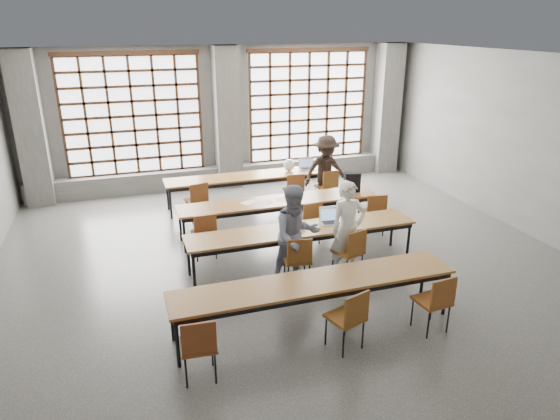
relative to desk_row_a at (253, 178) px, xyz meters
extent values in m
plane|color=#474644|center=(-0.19, -3.57, -0.66)|extent=(11.00, 11.00, 0.00)
plane|color=silver|center=(-0.19, -3.57, 2.84)|extent=(11.00, 11.00, 0.00)
plane|color=#595957|center=(-0.19, 1.93, 1.09)|extent=(10.00, 0.00, 10.00)
plane|color=#595957|center=(4.81, -3.57, 1.09)|extent=(0.00, 11.00, 11.00)
cube|color=#535350|center=(-4.69, 1.65, 1.09)|extent=(0.60, 0.55, 3.50)
cube|color=#535350|center=(-0.19, 1.65, 1.09)|extent=(0.60, 0.55, 3.50)
cube|color=#535350|center=(4.31, 1.65, 1.09)|extent=(0.60, 0.55, 3.50)
cube|color=white|center=(-2.44, 1.91, 1.24)|extent=(3.20, 0.02, 2.80)
cube|color=black|center=(-2.44, 1.83, 1.24)|extent=(3.20, 0.05, 2.80)
cube|color=black|center=(-2.44, 1.83, -0.21)|extent=(3.32, 0.07, 0.10)
cube|color=black|center=(-2.44, 1.83, 2.69)|extent=(3.32, 0.07, 0.10)
cube|color=white|center=(2.06, 1.91, 1.24)|extent=(3.20, 0.02, 2.80)
cube|color=black|center=(2.06, 1.83, 1.24)|extent=(3.20, 0.05, 2.80)
cube|color=black|center=(2.06, 1.83, -0.21)|extent=(3.32, 0.07, 0.10)
cube|color=black|center=(2.06, 1.83, 2.69)|extent=(3.32, 0.07, 0.10)
cube|color=#535350|center=(-0.19, 1.73, -0.41)|extent=(9.80, 0.35, 0.50)
cube|color=brown|center=(0.00, 0.00, 0.05)|extent=(4.00, 0.70, 0.04)
cube|color=black|center=(0.00, 0.00, -0.01)|extent=(3.90, 0.64, 0.08)
cylinder|color=black|center=(-1.92, -0.29, -0.32)|extent=(0.05, 0.05, 0.69)
cylinder|color=black|center=(-1.92, 0.29, -0.32)|extent=(0.05, 0.05, 0.69)
cylinder|color=black|center=(1.92, -0.29, -0.32)|extent=(0.05, 0.05, 0.69)
cylinder|color=black|center=(1.92, 0.29, -0.32)|extent=(0.05, 0.05, 0.69)
cube|color=brown|center=(0.04, -1.82, 0.05)|extent=(4.00, 0.70, 0.04)
cube|color=black|center=(0.04, -1.82, -0.01)|extent=(3.90, 0.64, 0.08)
cylinder|color=black|center=(-1.88, -2.11, -0.32)|extent=(0.05, 0.05, 0.69)
cylinder|color=black|center=(-1.88, -1.53, -0.32)|extent=(0.05, 0.05, 0.69)
cylinder|color=black|center=(1.96, -2.11, -0.32)|extent=(0.05, 0.05, 0.69)
cylinder|color=black|center=(1.96, -1.53, -0.32)|extent=(0.05, 0.05, 0.69)
cube|color=brown|center=(-0.02, -3.30, 0.05)|extent=(4.00, 0.70, 0.04)
cube|color=black|center=(-0.02, -3.30, -0.01)|extent=(3.90, 0.64, 0.08)
cylinder|color=black|center=(-1.94, -3.59, -0.32)|extent=(0.05, 0.05, 0.69)
cylinder|color=black|center=(-1.94, -3.01, -0.32)|extent=(0.05, 0.05, 0.69)
cylinder|color=black|center=(1.90, -3.59, -0.32)|extent=(0.05, 0.05, 0.69)
cylinder|color=black|center=(1.90, -3.01, -0.32)|extent=(0.05, 0.05, 0.69)
cube|color=brown|center=(-0.50, -5.08, 0.05)|extent=(4.00, 0.70, 0.04)
cube|color=black|center=(-0.50, -5.08, -0.01)|extent=(3.90, 0.64, 0.08)
cylinder|color=black|center=(-2.42, -5.37, -0.32)|extent=(0.05, 0.05, 0.69)
cylinder|color=black|center=(-2.42, -4.79, -0.32)|extent=(0.05, 0.05, 0.69)
cylinder|color=black|center=(1.42, -5.37, -0.32)|extent=(0.05, 0.05, 0.69)
cylinder|color=black|center=(1.42, -4.79, -0.32)|extent=(0.05, 0.05, 0.69)
cube|color=maroon|center=(-1.40, -0.55, -0.21)|extent=(0.50, 0.50, 0.04)
cube|color=maroon|center=(-1.36, -0.75, 0.02)|extent=(0.40, 0.11, 0.40)
cylinder|color=black|center=(-1.40, -0.55, -0.44)|extent=(0.02, 0.02, 0.45)
cube|color=brown|center=(0.80, -0.55, -0.21)|extent=(0.45, 0.45, 0.04)
cube|color=brown|center=(0.78, -0.75, 0.02)|extent=(0.40, 0.06, 0.40)
cylinder|color=black|center=(0.80, -0.55, -0.44)|extent=(0.02, 0.02, 0.45)
cube|color=brown|center=(1.60, -0.55, -0.21)|extent=(0.46, 0.46, 0.04)
cube|color=brown|center=(1.62, -0.75, 0.02)|extent=(0.40, 0.07, 0.40)
cylinder|color=black|center=(1.60, -0.55, -0.44)|extent=(0.02, 0.02, 0.45)
cube|color=maroon|center=(-1.56, -2.37, -0.21)|extent=(0.43, 0.43, 0.04)
cube|color=maroon|center=(-1.55, -2.57, 0.02)|extent=(0.40, 0.04, 0.40)
cylinder|color=black|center=(-1.56, -2.37, -0.44)|extent=(0.02, 0.02, 0.45)
cube|color=brown|center=(0.44, -2.37, -0.21)|extent=(0.46, 0.46, 0.04)
cube|color=brown|center=(0.46, -2.57, 0.02)|extent=(0.40, 0.07, 0.40)
cylinder|color=black|center=(0.44, -2.37, -0.44)|extent=(0.02, 0.02, 0.45)
cube|color=brown|center=(1.84, -2.37, -0.21)|extent=(0.48, 0.48, 0.04)
cube|color=brown|center=(1.81, -2.57, 0.02)|extent=(0.40, 0.09, 0.40)
cylinder|color=black|center=(1.84, -2.37, -0.44)|extent=(0.02, 0.02, 0.45)
cube|color=brown|center=(-0.32, -3.85, -0.21)|extent=(0.47, 0.47, 0.04)
cube|color=brown|center=(-0.34, -4.05, 0.02)|extent=(0.40, 0.08, 0.40)
cylinder|color=black|center=(-0.32, -3.85, -0.44)|extent=(0.02, 0.02, 0.45)
cube|color=brown|center=(0.58, -3.85, -0.21)|extent=(0.53, 0.53, 0.04)
cube|color=brown|center=(0.65, -4.04, 0.02)|extent=(0.39, 0.15, 0.40)
cylinder|color=black|center=(0.58, -3.85, -0.44)|extent=(0.02, 0.02, 0.45)
cube|color=maroon|center=(-2.20, -5.63, -0.21)|extent=(0.45, 0.45, 0.04)
cube|color=maroon|center=(-2.21, -5.83, 0.02)|extent=(0.40, 0.06, 0.40)
cylinder|color=black|center=(-2.20, -5.63, -0.44)|extent=(0.02, 0.02, 0.45)
cube|color=brown|center=(-0.30, -5.63, -0.21)|extent=(0.53, 0.53, 0.04)
cube|color=brown|center=(-0.24, -5.82, 0.02)|extent=(0.39, 0.15, 0.40)
cylinder|color=black|center=(-0.30, -5.63, -0.44)|extent=(0.02, 0.02, 0.45)
cube|color=brown|center=(1.00, -5.63, -0.21)|extent=(0.46, 0.46, 0.04)
cube|color=brown|center=(1.02, -5.83, 0.02)|extent=(0.40, 0.07, 0.40)
cylinder|color=black|center=(1.00, -5.63, -0.44)|extent=(0.02, 0.02, 0.45)
imported|color=white|center=(0.58, -3.80, 0.16)|extent=(0.61, 0.41, 1.65)
imported|color=#19234C|center=(-0.32, -3.80, 0.17)|extent=(0.85, 0.68, 1.67)
imported|color=black|center=(1.60, -0.50, 0.16)|extent=(1.09, 0.67, 1.64)
cube|color=#B0B0B5|center=(0.53, -3.25, 0.08)|extent=(0.39, 0.31, 0.02)
cube|color=black|center=(0.53, -3.26, 0.09)|extent=(0.32, 0.22, 0.00)
cube|color=#B0B0B5|center=(0.55, -3.11, 0.20)|extent=(0.37, 0.12, 0.26)
cube|color=#93C2FE|center=(0.55, -3.13, 0.17)|extent=(0.31, 0.09, 0.21)
cube|color=silver|center=(1.35, 0.05, 0.08)|extent=(0.40, 0.31, 0.02)
cube|color=black|center=(1.35, 0.04, 0.09)|extent=(0.32, 0.23, 0.00)
cube|color=silver|center=(1.37, 0.19, 0.20)|extent=(0.37, 0.12, 0.26)
cube|color=#839CE3|center=(1.37, 0.18, 0.17)|extent=(0.31, 0.10, 0.21)
ellipsoid|color=silver|center=(0.93, -3.32, 0.08)|extent=(0.11, 0.09, 0.04)
cube|color=#368C2E|center=(-0.07, -3.22, 0.11)|extent=(0.27, 0.18, 0.09)
cube|color=black|center=(0.16, -3.40, 0.07)|extent=(0.14, 0.10, 0.01)
cube|color=white|center=(-0.56, -1.77, 0.07)|extent=(0.35, 0.31, 0.00)
cube|color=white|center=(-0.26, -1.87, 0.07)|extent=(0.32, 0.25, 0.00)
cube|color=white|center=(0.14, -1.82, 0.07)|extent=(0.32, 0.24, 0.00)
cube|color=black|center=(1.64, -1.77, 0.27)|extent=(0.36, 0.26, 0.40)
ellipsoid|color=white|center=(0.90, 0.05, 0.21)|extent=(0.29, 0.25, 0.29)
cube|color=#A32C14|center=(-2.20, -5.63, -0.16)|extent=(0.21, 0.12, 0.06)
camera|label=1|loc=(-2.82, -10.62, 3.37)|focal=32.00mm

